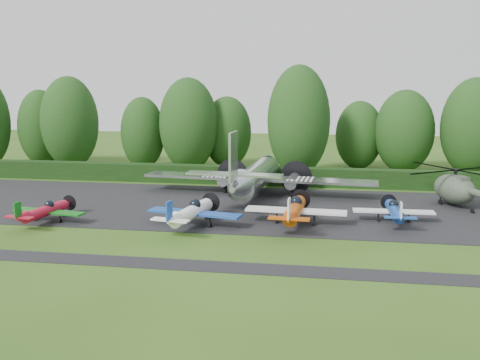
% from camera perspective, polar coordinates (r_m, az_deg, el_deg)
% --- Properties ---
extents(ground, '(160.00, 160.00, 0.00)m').
position_cam_1_polar(ground, '(39.24, -3.50, -6.18)').
color(ground, '#2B4B15').
rests_on(ground, ground).
extents(apron, '(70.00, 18.00, 0.01)m').
position_cam_1_polar(apron, '(48.72, -0.95, -2.86)').
color(apron, black).
rests_on(apron, ground).
extents(taxiway_verge, '(70.00, 2.00, 0.00)m').
position_cam_1_polar(taxiway_verge, '(33.70, -5.74, -9.04)').
color(taxiway_verge, black).
rests_on(taxiway_verge, ground).
extents(hedgerow, '(90.00, 1.60, 2.00)m').
position_cam_1_polar(hedgerow, '(59.34, 0.89, -0.45)').
color(hedgerow, black).
rests_on(hedgerow, ground).
extents(transport_plane, '(23.42, 17.96, 7.50)m').
position_cam_1_polar(transport_plane, '(51.97, 1.64, 0.33)').
color(transport_plane, silver).
rests_on(transport_plane, ground).
extents(light_plane_red, '(6.28, 6.61, 2.41)m').
position_cam_1_polar(light_plane_red, '(45.69, -20.05, -3.11)').
color(light_plane_red, '#B01028').
rests_on(light_plane_red, ground).
extents(light_plane_white, '(7.63, 8.02, 2.93)m').
position_cam_1_polar(light_plane_white, '(41.83, -5.18, -3.42)').
color(light_plane_white, white).
rests_on(light_plane_white, ground).
extents(light_plane_orange, '(8.02, 8.44, 3.08)m').
position_cam_1_polar(light_plane_orange, '(42.30, 5.89, -3.18)').
color(light_plane_orange, '#BA450A').
rests_on(light_plane_orange, ground).
extents(light_plane_blue, '(6.43, 6.77, 2.47)m').
position_cam_1_polar(light_plane_blue, '(44.62, 16.13, -3.16)').
color(light_plane_blue, navy).
rests_on(light_plane_blue, ground).
extents(helicopter, '(10.73, 12.56, 3.46)m').
position_cam_1_polar(helicopter, '(52.24, 21.95, -0.64)').
color(helicopter, '#333E2F').
rests_on(helicopter, ground).
extents(tree_0, '(7.68, 7.68, 11.76)m').
position_cam_1_polar(tree_0, '(69.86, 23.67, 5.19)').
color(tree_0, black).
rests_on(tree_0, ground).
extents(tree_2, '(7.43, 7.43, 13.23)m').
position_cam_1_polar(tree_2, '(64.06, 6.27, 6.26)').
color(tree_2, black).
rests_on(tree_2, ground).
extents(tree_3, '(5.98, 5.98, 10.21)m').
position_cam_1_polar(tree_3, '(77.16, -20.46, 5.24)').
color(tree_3, black).
rests_on(tree_3, ground).
extents(tree_4, '(7.40, 7.40, 11.77)m').
position_cam_1_polar(tree_4, '(68.14, -5.51, 5.90)').
color(tree_4, black).
rests_on(tree_4, ground).
extents(tree_6, '(7.39, 7.39, 11.96)m').
position_cam_1_polar(tree_6, '(73.49, -17.71, 5.86)').
color(tree_6, black).
rests_on(tree_6, ground).
extents(tree_7, '(6.04, 6.04, 8.83)m').
position_cam_1_polar(tree_7, '(70.90, 12.59, 4.68)').
color(tree_7, black).
rests_on(tree_7, ground).
extents(tree_9, '(6.41, 6.41, 9.37)m').
position_cam_1_polar(tree_9, '(70.50, -1.39, 5.12)').
color(tree_9, black).
rests_on(tree_9, ground).
extents(tree_10, '(7.25, 7.25, 10.29)m').
position_cam_1_polar(tree_10, '(69.63, 17.13, 4.98)').
color(tree_10, black).
rests_on(tree_10, ground).
extents(tree_11, '(5.69, 5.69, 9.32)m').
position_cam_1_polar(tree_11, '(70.84, -10.34, 4.96)').
color(tree_11, black).
rests_on(tree_11, ground).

